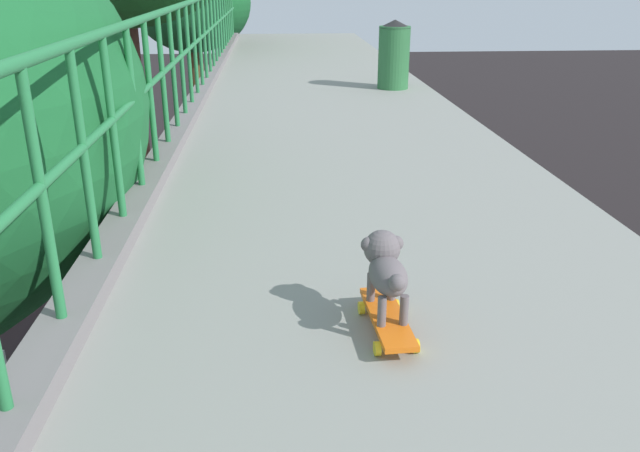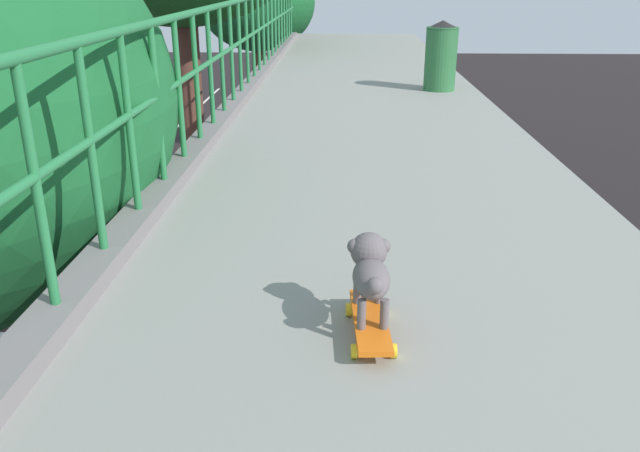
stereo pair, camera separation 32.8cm
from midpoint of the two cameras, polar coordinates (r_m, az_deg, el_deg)
roadside_tree_farthest at (r=24.89m, az=-5.18°, el=18.97°), size 4.21×4.21×7.56m
toy_skateboard at (r=2.73m, az=7.94°, el=-8.51°), size 0.20×0.53×0.08m
small_dog at (r=2.70m, az=7.97°, el=-3.79°), size 0.19×0.42×0.32m
litter_bin at (r=8.69m, az=11.78°, el=14.61°), size 0.41×0.41×0.87m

